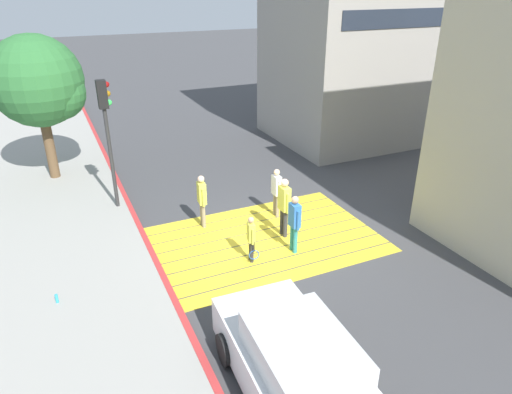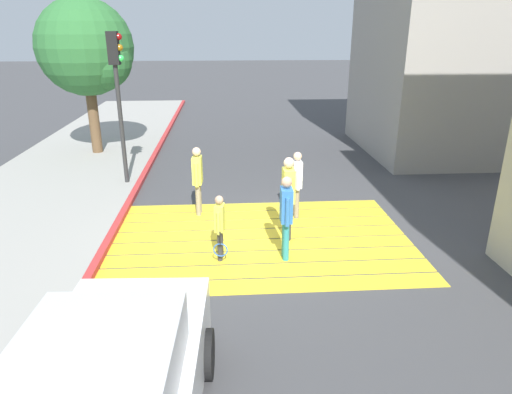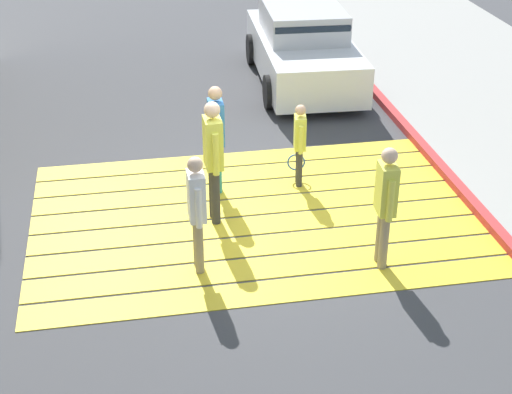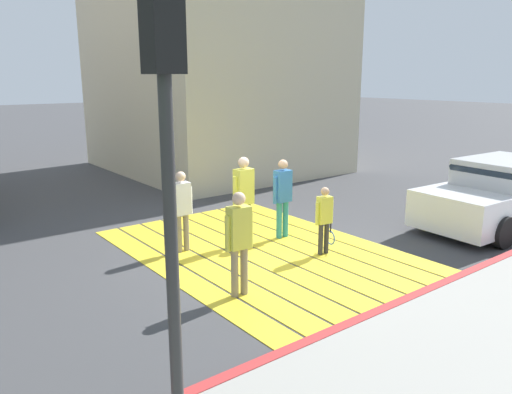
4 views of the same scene
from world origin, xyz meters
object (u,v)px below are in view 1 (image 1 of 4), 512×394
Objects in this scene: street_tree at (40,84)px; water_bottle at (57,299)px; pedestrian_adult_trailing at (202,197)px; car_parked_near_curb at (298,371)px; pedestrian_child_with_racket at (251,237)px; pedestrian_adult_side at (276,189)px; pedestrian_teen_behind at (294,220)px; traffic_light_corner at (106,120)px; pedestrian_adult_lead at (284,203)px.

street_tree is 24.18× the size of water_bottle.
car_parked_near_curb is at bearing -94.89° from pedestrian_adult_trailing.
pedestrian_child_with_racket is (4.36, -8.24, -2.87)m from street_tree.
pedestrian_adult_side reaches higher than car_parked_near_curb.
pedestrian_teen_behind is (-0.54, -2.13, 0.05)m from pedestrian_adult_side.
water_bottle is (-3.74, 4.65, -0.50)m from car_parked_near_curb.
car_parked_near_curb is 1.03× the size of traffic_light_corner.
pedestrian_adult_side reaches higher than water_bottle.
car_parked_near_curb is 5.99m from water_bottle.
pedestrian_adult_trailing reaches higher than pedestrian_child_with_racket.
pedestrian_adult_trailing is 1.04× the size of pedestrian_adult_side.
street_tree is 8.81m from water_bottle.
pedestrian_adult_side is at bearing 65.98° from car_parked_near_curb.
pedestrian_adult_side is at bearing 49.10° from pedestrian_child_with_racket.
street_tree is 3.97× the size of pedestrian_child_with_racket.
water_bottle is at bearing -152.23° from pedestrian_adult_trailing.
street_tree is 7.45m from pedestrian_adult_trailing.
pedestrian_adult_side is at bearing 75.83° from pedestrian_teen_behind.
pedestrian_child_with_racket is (2.71, -4.73, -2.28)m from traffic_light_corner.
pedestrian_adult_trailing is (-1.98, 1.55, -0.08)m from pedestrian_adult_lead.
car_parked_near_curb is at bearing -104.08° from pedestrian_child_with_racket.
car_parked_near_curb is 13.48m from street_tree.
pedestrian_adult_lead is at bearing -51.83° from street_tree.
pedestrian_adult_lead is (4.15, -3.86, -1.97)m from traffic_light_corner.
car_parked_near_curb reaches higher than pedestrian_child_with_racket.
street_tree is 2.92× the size of pedestrian_adult_lead.
pedestrian_adult_side is 2.78m from pedestrian_child_with_racket.
water_bottle is at bearing -173.35° from pedestrian_adult_lead.
traffic_light_corner is 2.52× the size of pedestrian_adult_trailing.
pedestrian_adult_trailing is 0.99× the size of pedestrian_teen_behind.
water_bottle is 0.12× the size of pedestrian_adult_lead.
water_bottle is at bearing 178.45° from pedestrian_child_with_racket.
pedestrian_adult_trailing is at bearing 102.62° from pedestrian_child_with_racket.
traffic_light_corner is at bearing 99.68° from car_parked_near_curb.
traffic_light_corner is (-1.58, 9.25, 2.30)m from car_parked_near_curb.
water_bottle is at bearing 128.82° from car_parked_near_curb.
pedestrian_adult_trailing is at bearing 27.77° from water_bottle.
car_parked_near_curb is 0.82× the size of street_tree.
traffic_light_corner is at bearing 129.94° from pedestrian_teen_behind.
pedestrian_adult_lead is (2.57, 5.39, 0.33)m from car_parked_near_curb.
pedestrian_child_with_racket is (4.88, -0.13, 0.53)m from water_bottle.
traffic_light_corner is 6.00m from pedestrian_adult_lead.
water_bottle is 6.41m from pedestrian_adult_lead.
pedestrian_adult_trailing is at bearing 172.22° from pedestrian_adult_side.
street_tree is at bearing 86.33° from water_bottle.
traffic_light_corner is 2.33× the size of pedestrian_adult_lead.
pedestrian_adult_trailing is at bearing 126.59° from pedestrian_teen_behind.
pedestrian_adult_trailing is at bearing 85.11° from car_parked_near_curb.
pedestrian_adult_lead is 1.71m from pedestrian_child_with_racket.
pedestrian_adult_side is 1.20× the size of pedestrian_child_with_racket.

